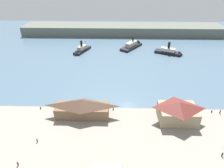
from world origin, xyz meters
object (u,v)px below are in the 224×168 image
object	(u,v)px
ferry_shed_customs_shed	(178,111)
mooring_post_east	(41,108)
ferry_mid_harbor	(133,45)
pedestrian_near_east_shed	(18,164)
mooring_post_west	(212,111)
mooring_post_center_east	(113,109)
pedestrian_near_west_shed	(222,154)
ferry_approaching_east	(171,52)
ferry_moored_east	(81,50)
pedestrian_near_cart	(37,140)
ferry_shed_east_terminal	(82,107)
pedestrian_by_tram	(220,112)

from	to	relation	value
ferry_shed_customs_shed	mooring_post_east	size ratio (longest dim) A/B	15.96
ferry_mid_harbor	pedestrian_near_east_shed	bearing A→B (deg)	-111.20
mooring_post_west	mooring_post_center_east	distance (m)	40.43
ferry_shed_customs_shed	pedestrian_near_west_shed	xyz separation A→B (m)	(10.00, -16.78, -3.48)
pedestrian_near_east_shed	ferry_approaching_east	bearing A→B (deg)	54.23
ferry_moored_east	pedestrian_near_cart	bearing A→B (deg)	-90.43
ferry_shed_east_terminal	ferry_moored_east	world-z (taller)	ferry_shed_east_terminal
pedestrian_by_tram	pedestrian_near_cart	world-z (taller)	pedestrian_by_tram
mooring_post_east	ferry_moored_east	xyz separation A→B (m)	(5.74, 67.79, -0.11)
pedestrian_near_east_shed	ferry_mid_harbor	world-z (taller)	ferry_mid_harbor
ferry_shed_east_terminal	pedestrian_near_east_shed	distance (m)	28.53
pedestrian_near_east_shed	ferry_mid_harbor	xyz separation A→B (m)	(41.65, 107.39, -0.50)
ferry_shed_east_terminal	pedestrian_near_east_shed	bearing A→B (deg)	-123.76
ferry_shed_east_terminal	pedestrian_near_cart	world-z (taller)	ferry_shed_east_terminal
pedestrian_near_east_shed	pedestrian_near_west_shed	xyz separation A→B (m)	(62.54, 5.01, 0.02)
mooring_post_center_east	ferry_approaching_east	size ratio (longest dim) A/B	0.05
pedestrian_by_tram	pedestrian_near_west_shed	distance (m)	23.11
pedestrian_near_east_shed	ferry_moored_east	size ratio (longest dim) A/B	0.09
pedestrian_by_tram	ferry_shed_customs_shed	bearing A→B (deg)	-166.43
pedestrian_near_west_shed	mooring_post_center_east	size ratio (longest dim) A/B	1.91
ferry_shed_customs_shed	pedestrian_by_tram	xyz separation A→B (m)	(18.88, 4.56, -3.47)
ferry_shed_customs_shed	pedestrian_by_tram	bearing A→B (deg)	13.57
pedestrian_near_east_shed	mooring_post_center_east	world-z (taller)	pedestrian_near_east_shed
pedestrian_by_tram	pedestrian_near_west_shed	bearing A→B (deg)	-112.60
ferry_shed_customs_shed	pedestrian_near_east_shed	bearing A→B (deg)	-157.48
ferry_shed_east_terminal	ferry_moored_east	distance (m)	72.65
ferry_shed_east_terminal	pedestrian_near_cart	bearing A→B (deg)	-132.91
mooring_post_center_east	mooring_post_west	bearing A→B (deg)	-0.76
pedestrian_by_tram	ferry_approaching_east	bearing A→B (deg)	93.81
pedestrian_near_cart	mooring_post_east	xyz separation A→B (m)	(-5.10, 17.96, -0.30)
ferry_shed_east_terminal	ferry_mid_harbor	xyz separation A→B (m)	(25.89, 83.82, -3.62)
ferry_moored_east	mooring_post_east	bearing A→B (deg)	-94.84
ferry_shed_customs_shed	ferry_moored_east	xyz separation A→B (m)	(-49.45, 73.23, -3.93)
pedestrian_by_tram	ferry_mid_harbor	xyz separation A→B (m)	(-29.78, 81.05, -0.54)
pedestrian_near_east_shed	pedestrian_near_cart	bearing A→B (deg)	75.14
pedestrian_near_west_shed	ferry_mid_harbor	world-z (taller)	ferry_mid_harbor
mooring_post_east	ferry_approaching_east	bearing A→B (deg)	43.36
ferry_moored_east	ferry_shed_customs_shed	bearing A→B (deg)	-55.97
ferry_shed_customs_shed	pedestrian_near_west_shed	world-z (taller)	ferry_shed_customs_shed
mooring_post_west	mooring_post_east	size ratio (longest dim) A/B	1.00
mooring_post_center_east	ferry_shed_customs_shed	bearing A→B (deg)	-12.75
pedestrian_near_west_shed	ferry_moored_east	xyz separation A→B (m)	(-59.45, 90.01, -0.45)
ferry_shed_east_terminal	pedestrian_near_cart	size ratio (longest dim) A/B	12.94
mooring_post_west	ferry_mid_harbor	distance (m)	84.86
mooring_post_east	ferry_approaching_east	xyz separation A→B (m)	(69.63, 65.75, -0.09)
mooring_post_center_east	ferry_approaching_east	bearing A→B (deg)	59.21
ferry_shed_east_terminal	mooring_post_center_east	size ratio (longest dim) A/B	23.55
mooring_post_east	ferry_moored_east	world-z (taller)	ferry_moored_east
pedestrian_near_east_shed	ferry_moored_east	xyz separation A→B (m)	(3.10, 95.02, -0.43)
mooring_post_center_east	ferry_mid_harbor	world-z (taller)	ferry_mid_harbor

